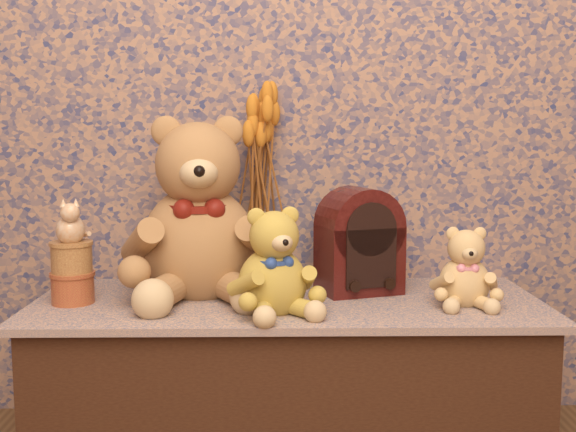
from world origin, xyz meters
name	(u,v)px	position (x,y,z in m)	size (l,w,h in m)	color
display_shelf	(288,373)	(0.00, 1.23, 0.21)	(1.40, 0.57, 0.43)	#384973
teddy_large	(198,200)	(-0.25, 1.30, 0.70)	(0.43, 0.51, 0.54)	#9D6A3D
teddy_medium	(272,256)	(-0.04, 1.10, 0.57)	(0.23, 0.28, 0.29)	gold
teddy_small	(465,263)	(0.47, 1.16, 0.54)	(0.18, 0.21, 0.23)	tan
cathedral_radio	(359,240)	(0.21, 1.31, 0.58)	(0.22, 0.16, 0.31)	#350B09
ceramic_vase	(259,248)	(-0.09, 1.43, 0.54)	(0.13, 0.13, 0.22)	tan
dried_stalks	(258,138)	(-0.09, 1.43, 0.87)	(0.24, 0.24, 0.45)	orange
biscuit_tin_lower	(73,288)	(-0.58, 1.19, 0.47)	(0.11, 0.11, 0.08)	#BA7136
biscuit_tin_upper	(72,258)	(-0.58, 1.19, 0.55)	(0.11, 0.11, 0.08)	tan
cat_figurine	(70,220)	(-0.58, 1.19, 0.66)	(0.09, 0.10, 0.12)	silver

